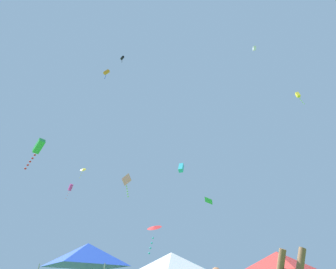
{
  "coord_description": "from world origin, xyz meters",
  "views": [
    {
      "loc": [
        -0.23,
        -5.93,
        1.3
      ],
      "look_at": [
        -2.02,
        14.01,
        14.41
      ],
      "focal_mm": 26.05,
      "sensor_mm": 36.0,
      "label": 1
    }
  ],
  "objects": [
    {
      "name": "kite_cyan_box",
      "position": [
        -1.05,
        20.9,
        14.02
      ],
      "size": [
        0.72,
        1.19,
        1.35
      ],
      "color": "#2DB7CC"
    },
    {
      "name": "canopy_tent_white",
      "position": [
        -1.32,
        8.26,
        2.66
      ],
      "size": [
        2.93,
        2.93,
        3.13
      ],
      "color": "#9E9EA3",
      "rests_on": "ground"
    },
    {
      "name": "kite_white_box",
      "position": [
        8.84,
        14.64,
        27.14
      ],
      "size": [
        0.44,
        0.87,
        0.66
      ],
      "color": "white"
    },
    {
      "name": "kite_magenta_box",
      "position": [
        -12.17,
        16.62,
        10.27
      ],
      "size": [
        0.58,
        0.57,
        1.57
      ],
      "color": "#D6389E"
    },
    {
      "name": "kite_black_box",
      "position": [
        -7.9,
        14.15,
        26.55
      ],
      "size": [
        0.5,
        0.41,
        1.4
      ],
      "color": "black"
    },
    {
      "name": "kite_yellow_delta",
      "position": [
        -13.23,
        20.68,
        14.18
      ],
      "size": [
        0.67,
        0.44,
        1.42
      ],
      "color": "yellow"
    },
    {
      "name": "kite_orange_box",
      "position": [
        -10.88,
        16.81,
        27.09
      ],
      "size": [
        0.88,
        0.62,
        2.05
      ],
      "color": "orange"
    },
    {
      "name": "canopy_tent_teal",
      "position": [
        -0.55,
        13.43,
        2.78
      ],
      "size": [
        3.06,
        3.06,
        3.28
      ],
      "color": "#9E9EA3",
      "rests_on": "ground"
    },
    {
      "name": "canopy_tent_red",
      "position": [
        4.16,
        8.51,
        2.67
      ],
      "size": [
        2.94,
        2.94,
        3.15
      ],
      "color": "#9E9EA3",
      "rests_on": "ground"
    },
    {
      "name": "kite_yellow_box",
      "position": [
        17.11,
        23.6,
        26.74
      ],
      "size": [
        0.69,
        0.83,
        2.54
      ],
      "color": "yellow"
    },
    {
      "name": "kite_red_delta",
      "position": [
        -3.71,
        18.04,
        6.53
      ],
      "size": [
        1.69,
        1.63,
        2.74
      ],
      "color": "red"
    },
    {
      "name": "kite_green_box",
      "position": [
        -14.34,
        12.95,
        13.0
      ],
      "size": [
        1.5,
        1.39,
        3.24
      ],
      "color": "green"
    },
    {
      "name": "canopy_tent_blue",
      "position": [
        -5.29,
        6.62,
        2.87
      ],
      "size": [
        3.16,
        3.16,
        3.38
      ],
      "color": "#9E9EA3",
      "rests_on": "ground"
    },
    {
      "name": "kite_pink_diamond",
      "position": [
        -8.28,
        23.28,
        13.61
      ],
      "size": [
        1.39,
        1.46,
        2.79
      ],
      "color": "pink"
    },
    {
      "name": "kite_green_diamond",
      "position": [
        1.11,
        11.05,
        6.77
      ],
      "size": [
        0.72,
        0.73,
        0.34
      ],
      "color": "green"
    }
  ]
}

